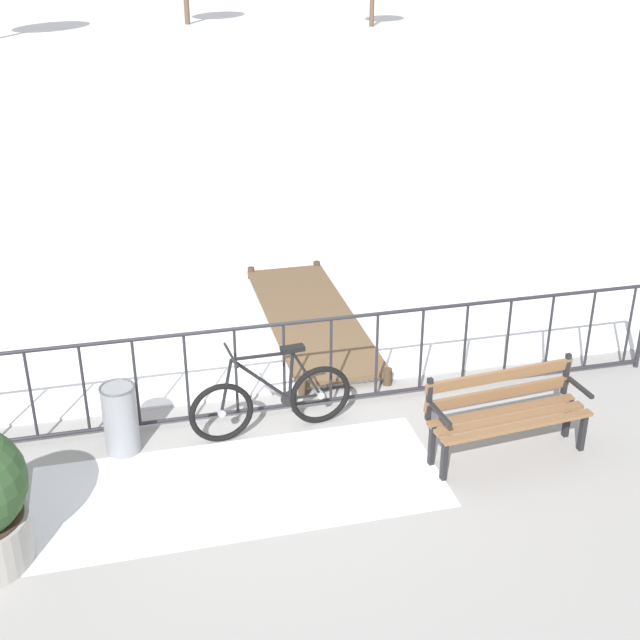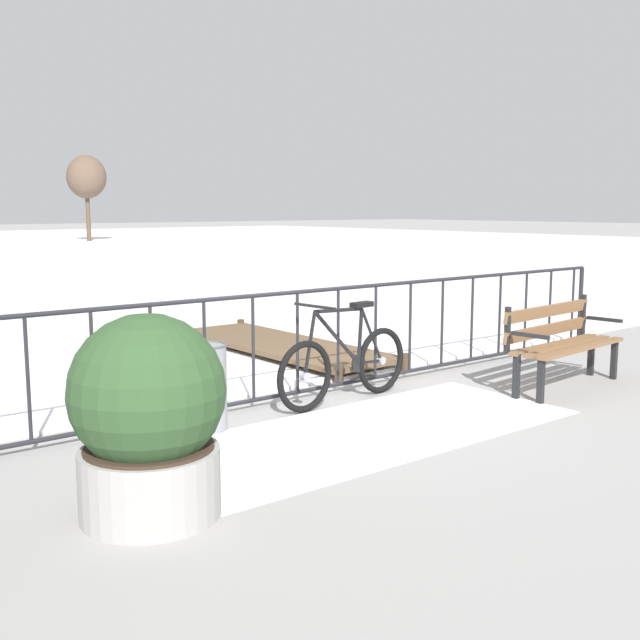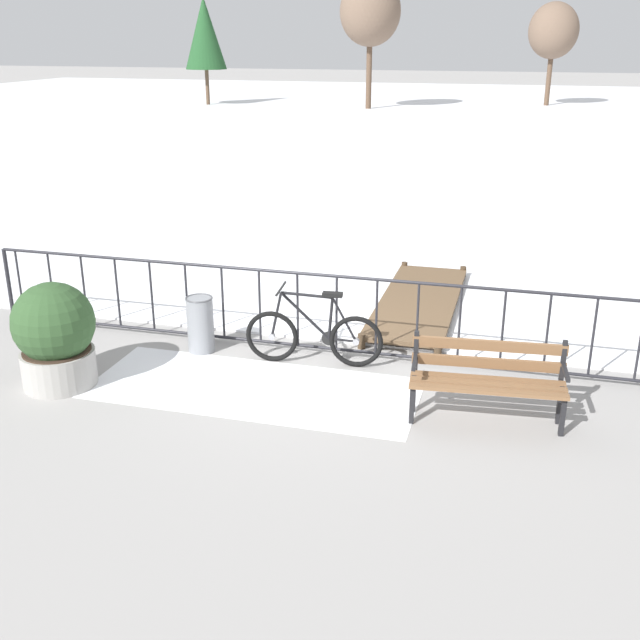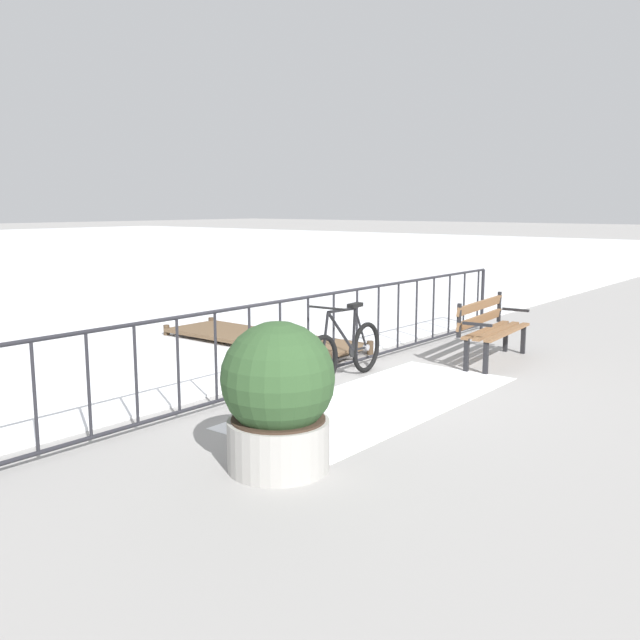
% 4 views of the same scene
% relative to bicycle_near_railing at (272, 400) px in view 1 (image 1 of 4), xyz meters
% --- Properties ---
extents(ground_plane, '(160.00, 160.00, 0.00)m').
position_rel_bicycle_near_railing_xyz_m(ground_plane, '(-0.06, 0.34, -0.37)').
color(ground_plane, gray).
extents(frozen_pond, '(80.00, 56.00, 0.03)m').
position_rel_bicycle_near_railing_xyz_m(frozen_pond, '(-0.06, 28.74, -0.35)').
color(frozen_pond, white).
rests_on(frozen_pond, ground).
extents(snow_patch, '(3.79, 1.54, 0.01)m').
position_rel_bicycle_near_railing_xyz_m(snow_patch, '(-0.48, -0.86, -0.36)').
color(snow_patch, white).
rests_on(snow_patch, ground).
extents(railing_fence, '(9.06, 0.06, 1.07)m').
position_rel_bicycle_near_railing_xyz_m(railing_fence, '(-0.06, 0.34, 0.19)').
color(railing_fence, '#232328').
rests_on(railing_fence, ground).
extents(bicycle_near_railing, '(1.71, 0.52, 0.97)m').
position_rel_bicycle_near_railing_xyz_m(bicycle_near_railing, '(0.00, 0.00, 0.00)').
color(bicycle_near_railing, black).
rests_on(bicycle_near_railing, ground).
extents(park_bench, '(1.64, 0.62, 0.89)m').
position_rel_bicycle_near_railing_xyz_m(park_bench, '(2.14, -0.91, 0.14)').
color(park_bench, brown).
rests_on(park_bench, ground).
extents(trash_bin, '(0.35, 0.35, 0.73)m').
position_rel_bicycle_near_railing_xyz_m(trash_bin, '(-1.51, 0.01, 0.00)').
color(trash_bin, gray).
rests_on(trash_bin, ground).
extents(wooden_dock, '(1.10, 3.52, 0.20)m').
position_rel_bicycle_near_railing_xyz_m(wooden_dock, '(0.96, 2.35, -0.25)').
color(wooden_dock, brown).
rests_on(wooden_dock, ground).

